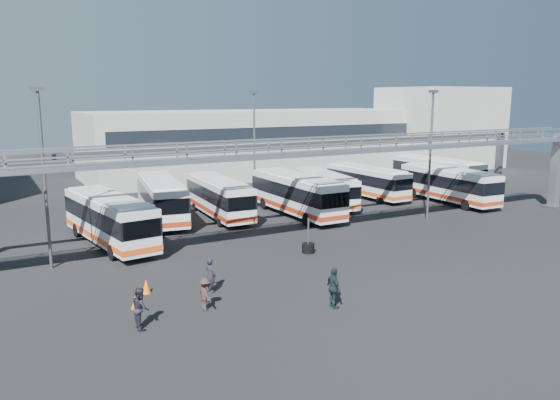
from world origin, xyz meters
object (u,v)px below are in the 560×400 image
bus_8 (448,184)px  cone_left (135,302)px  bus_2 (109,218)px  pedestrian_b (141,308)px  pedestrian_a (211,275)px  light_pole_mid (431,148)px  bus_9 (437,172)px  pedestrian_d (334,288)px  tire_stack (308,247)px  light_pole_back (254,139)px  pedestrian_c (205,294)px  cone_right (146,286)px  bus_7 (367,181)px  bus_6 (324,187)px  light_pole_left (44,169)px  bus_3 (161,197)px  bus_5 (296,193)px  bus_4 (219,196)px

bus_8 → cone_left: bearing=-157.3°
bus_2 → pedestrian_b: 14.34m
pedestrian_a → pedestrian_b: bearing=101.8°
light_pole_mid → bus_9: size_ratio=0.92×
pedestrian_d → tire_stack: tire_stack is taller
light_pole_back → pedestrian_c: bearing=-121.0°
bus_9 → cone_right: (-35.49, -15.95, -1.49)m
light_pole_back → bus_7: light_pole_back is taller
light_pole_mid → light_pole_back: same height
bus_8 → cone_left: size_ratio=17.33×
bus_6 → cone_right: (-20.26, -14.46, -1.32)m
pedestrian_d → tire_stack: bearing=-17.9°
bus_9 → bus_2: bearing=-170.7°
light_pole_left → light_pole_back: 24.41m
light_pole_back → cone_right: light_pole_back is taller
light_pole_left → bus_8: light_pole_left is taller
pedestrian_b → pedestrian_d: bearing=-101.2°
bus_6 → tire_stack: size_ratio=4.57×
pedestrian_a → cone_right: 3.26m
tire_stack → light_pole_mid: bearing=14.6°
bus_8 → tire_stack: 21.66m
pedestrian_b → cone_left: bearing=-5.2°
bus_3 → bus_5: bearing=-10.4°
bus_5 → pedestrian_d: (-8.81, -18.23, -0.92)m
bus_6 → pedestrian_c: bus_6 is taller
light_pole_left → pedestrian_d: (10.74, -12.87, -4.75)m
light_pole_left → bus_7: light_pole_left is taller
light_pole_mid → bus_3: 21.58m
tire_stack → bus_9: bearing=29.2°
light_pole_mid → tire_stack: 14.87m
cone_right → bus_9: bearing=24.2°
bus_6 → pedestrian_c: bearing=-125.5°
bus_8 → pedestrian_c: size_ratio=6.94×
bus_3 → pedestrian_b: bearing=-100.4°
light_pole_mid → bus_3: (-18.74, 9.97, -3.86)m
light_pole_left → bus_6: bearing=18.0°
bus_2 → pedestrian_b: size_ratio=6.28×
light_pole_mid → light_pole_back: bearing=118.1°
light_pole_left → cone_left: 10.39m
bus_4 → bus_5: bearing=-20.0°
bus_7 → bus_8: bus_8 is taller
bus_3 → bus_7: bearing=9.2°
light_pole_mid → bus_3: bearing=152.0°
bus_8 → cone_right: size_ratio=14.88×
bus_4 → pedestrian_b: bus_4 is taller
light_pole_back → cone_right: size_ratio=14.02×
bus_3 → bus_9: (29.89, 0.28, -0.01)m
light_pole_left → light_pole_back: bearing=35.0°
bus_8 → cone_left: (-32.07, -11.80, -1.49)m
bus_3 → pedestrian_d: bearing=-77.2°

